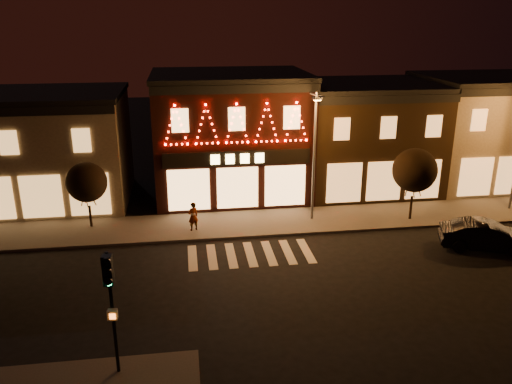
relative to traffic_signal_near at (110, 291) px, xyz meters
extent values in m
plane|color=black|center=(5.76, 4.95, -3.36)|extent=(120.00, 120.00, 0.00)
cube|color=#47423D|center=(7.76, 12.95, -3.29)|extent=(44.00, 4.00, 0.15)
cube|color=#6C604D|center=(-7.24, 18.95, 0.14)|extent=(12.00, 8.00, 7.00)
cube|color=black|center=(-7.24, 18.95, 3.79)|extent=(12.20, 8.20, 0.30)
cube|color=black|center=(-7.24, 14.90, 3.39)|extent=(12.00, 0.25, 0.50)
cube|color=black|center=(5.76, 18.95, 0.64)|extent=(10.00, 8.00, 8.00)
cube|color=black|center=(5.76, 18.95, 4.79)|extent=(10.20, 8.20, 0.30)
cube|color=black|center=(5.76, 14.90, 4.39)|extent=(10.00, 0.25, 0.50)
cube|color=black|center=(5.76, 14.85, 0.24)|extent=(9.00, 0.15, 0.90)
cube|color=#FFD87F|center=(5.76, 14.75, 0.24)|extent=(3.40, 0.08, 0.60)
cube|color=#362412|center=(15.26, 18.95, 0.24)|extent=(9.00, 8.00, 7.20)
cube|color=black|center=(15.26, 18.95, 3.99)|extent=(9.20, 8.20, 0.30)
cube|color=black|center=(15.26, 14.90, 3.59)|extent=(9.00, 0.25, 0.50)
cube|color=#6C604D|center=(24.26, 18.95, 0.39)|extent=(9.00, 8.00, 7.50)
cube|color=black|center=(24.26, 18.95, 4.29)|extent=(9.20, 8.20, 0.30)
cylinder|color=black|center=(-0.01, 0.14, -0.93)|extent=(0.12, 0.12, 4.56)
cube|color=black|center=(0.01, -0.07, 0.80)|extent=(0.34, 0.33, 1.04)
cylinder|color=#19FF72|center=(0.02, -0.23, 0.45)|extent=(0.22, 0.08, 0.22)
cube|color=beige|center=(0.01, -0.05, -0.84)|extent=(0.34, 0.25, 0.34)
cylinder|color=#59595E|center=(10.07, 13.04, 0.61)|extent=(0.15, 0.15, 7.64)
cylinder|color=#59595E|center=(9.91, 12.29, 4.33)|extent=(0.43, 1.51, 0.10)
cube|color=#59595E|center=(9.74, 11.55, 4.29)|extent=(0.52, 0.36, 0.17)
cube|color=orange|center=(9.74, 11.55, 4.18)|extent=(0.40, 0.27, 0.05)
cylinder|color=black|center=(-2.98, 13.68, -2.58)|extent=(0.14, 0.14, 1.26)
sphere|color=black|center=(-2.98, 13.68, -0.51)|extent=(2.30, 2.30, 2.30)
cylinder|color=black|center=(15.96, 12.17, -2.50)|extent=(0.16, 0.16, 1.42)
sphere|color=black|center=(15.96, 12.17, -0.16)|extent=(2.61, 2.61, 2.61)
imported|color=black|center=(18.24, 7.76, -2.58)|extent=(5.01, 3.17, 1.56)
imported|color=gray|center=(2.93, 12.26, -2.37)|extent=(0.72, 0.62, 1.68)
camera|label=1|loc=(2.59, -15.33, 8.50)|focal=36.28mm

